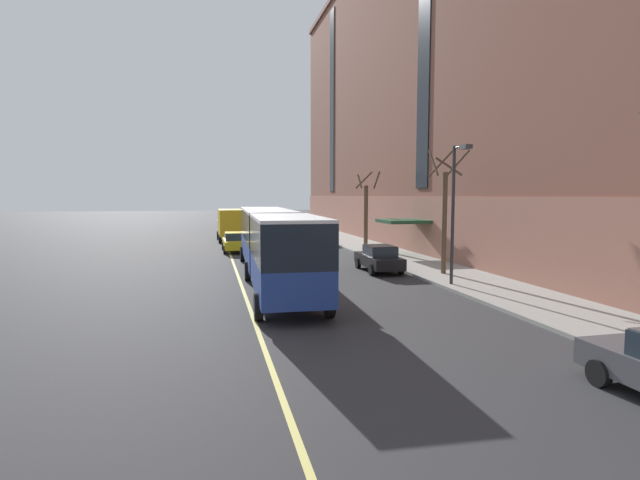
# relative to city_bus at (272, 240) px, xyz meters

# --- Properties ---
(ground_plane) EXTENTS (260.00, 260.00, 0.00)m
(ground_plane) POSITION_rel_city_bus_xyz_m (0.81, -5.26, -2.12)
(ground_plane) COLOR #303033
(sidewalk) EXTENTS (4.44, 160.00, 0.15)m
(sidewalk) POSITION_rel_city_bus_xyz_m (9.94, -2.26, -2.04)
(sidewalk) COLOR #9E9B93
(sidewalk) RESTS_ON ground
(city_bus) EXTENTS (3.42, 19.74, 3.65)m
(city_bus) POSITION_rel_city_bus_xyz_m (0.00, 0.00, 0.00)
(city_bus) COLOR navy
(city_bus) RESTS_ON ground
(parked_car_silver_1) EXTENTS (2.04, 4.46, 1.56)m
(parked_car_silver_1) POSITION_rel_city_bus_xyz_m (6.63, 18.95, -1.33)
(parked_car_silver_1) COLOR #B7B7BC
(parked_car_silver_1) RESTS_ON ground
(parked_car_black_2) EXTENTS (2.01, 4.59, 1.56)m
(parked_car_black_2) POSITION_rel_city_bus_xyz_m (6.49, 1.74, -1.33)
(parked_car_black_2) COLOR black
(parked_car_black_2) RESTS_ON ground
(box_truck) EXTENTS (2.47, 6.80, 3.14)m
(box_truck) POSITION_rel_city_bus_xyz_m (-1.24, 22.68, -0.35)
(box_truck) COLOR gold
(box_truck) RESTS_ON ground
(taxi_cab) EXTENTS (1.94, 4.78, 1.56)m
(taxi_cab) POSITION_rel_city_bus_xyz_m (-1.27, 14.07, -1.33)
(taxi_cab) COLOR yellow
(taxi_cab) RESTS_ON ground
(street_tree_mid_block) EXTENTS (2.06, 2.06, 6.98)m
(street_tree_mid_block) POSITION_rel_city_bus_xyz_m (9.48, -0.51, 1.56)
(street_tree_mid_block) COLOR brown
(street_tree_mid_block) RESTS_ON sidewalk
(street_tree_far_uptown) EXTENTS (1.75, 1.86, 6.32)m
(street_tree_far_uptown) POSITION_rel_city_bus_xyz_m (9.51, 13.63, 1.14)
(street_tree_far_uptown) COLOR brown
(street_tree_far_uptown) RESTS_ON sidewalk
(street_lamp) EXTENTS (0.36, 1.48, 6.68)m
(street_lamp) POSITION_rel_city_bus_xyz_m (8.32, -3.93, 2.14)
(street_lamp) COLOR #2D2D30
(street_lamp) RESTS_ON sidewalk
(lane_centerline) EXTENTS (0.16, 140.00, 0.01)m
(lane_centerline) POSITION_rel_city_bus_xyz_m (-1.70, -2.26, -2.11)
(lane_centerline) COLOR #E0D66B
(lane_centerline) RESTS_ON ground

